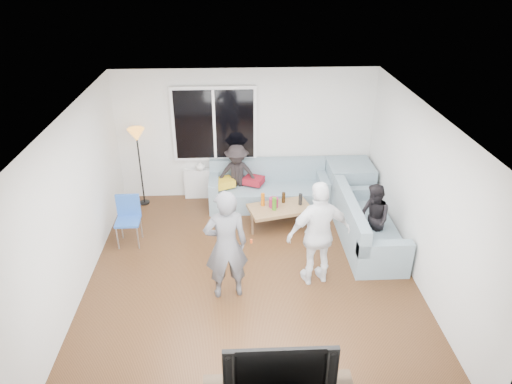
{
  "coord_description": "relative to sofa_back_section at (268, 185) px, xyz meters",
  "views": [
    {
      "loc": [
        -0.21,
        -5.93,
        4.53
      ],
      "look_at": [
        0.1,
        0.6,
        1.15
      ],
      "focal_mm": 33.0,
      "sensor_mm": 36.0,
      "label": 1
    }
  ],
  "objects": [
    {
      "name": "coffee_table",
      "position": [
        0.15,
        -0.84,
        -0.22
      ],
      "size": [
        1.21,
        0.86,
        0.4
      ],
      "primitive_type": "cube",
      "rotation": [
        0.0,
        0.0,
        0.25
      ],
      "color": "#9C714B",
      "rests_on": "floor"
    },
    {
      "name": "cushion_red",
      "position": [
        -0.28,
        0.06,
        0.09
      ],
      "size": [
        0.45,
        0.42,
        0.13
      ],
      "primitive_type": "cube",
      "rotation": [
        0.0,
        0.0,
        -0.44
      ],
      "color": "maroon",
      "rests_on": "sofa_back_section"
    },
    {
      "name": "bottle_c",
      "position": [
        0.23,
        -0.66,
        0.07
      ],
      "size": [
        0.07,
        0.07,
        0.2
      ],
      "primitive_type": "cylinder",
      "color": "black",
      "rests_on": "coffee_table"
    },
    {
      "name": "potted_plant",
      "position": [
        -0.6,
        0.35,
        0.39
      ],
      "size": [
        0.26,
        0.23,
        0.39
      ],
      "primitive_type": "imported",
      "rotation": [
        0.0,
        0.0,
        0.3
      ],
      "color": "#2F6C2B",
      "rests_on": "radiator"
    },
    {
      "name": "window_glass",
      "position": [
        -1.02,
        0.38,
        1.12
      ],
      "size": [
        1.5,
        0.02,
        1.35
      ],
      "primitive_type": "cube",
      "color": "black",
      "rests_on": "window_frame"
    },
    {
      "name": "bottle_b",
      "position": [
        0.04,
        -0.93,
        0.1
      ],
      "size": [
        0.08,
        0.08,
        0.24
      ],
      "primitive_type": "cylinder",
      "color": "#387916",
      "rests_on": "coffee_table"
    },
    {
      "name": "side_chair",
      "position": [
        -2.47,
        -1.28,
        0.01
      ],
      "size": [
        0.41,
        0.41,
        0.86
      ],
      "primitive_type": null,
      "rotation": [
        0.0,
        0.0,
        0.03
      ],
      "color": "#2856AF",
      "rests_on": "floor"
    },
    {
      "name": "wall_back",
      "position": [
        -0.42,
        0.5,
        0.88
      ],
      "size": [
        5.0,
        0.04,
        2.6
      ],
      "primitive_type": "cube",
      "color": "silver",
      "rests_on": "ground"
    },
    {
      "name": "player_left",
      "position": [
        -0.79,
        -2.7,
        0.43
      ],
      "size": [
        0.68,
        0.5,
        1.7
      ],
      "primitive_type": "imported",
      "rotation": [
        0.0,
        0.0,
        3.3
      ],
      "color": "#4E4E53",
      "rests_on": "floor"
    },
    {
      "name": "sofa_back_section",
      "position": [
        0.0,
        0.0,
        0.0
      ],
      "size": [
        2.3,
        0.85,
        0.85
      ],
      "primitive_type": null,
      "color": "gray",
      "rests_on": "floor"
    },
    {
      "name": "bottle_e",
      "position": [
        0.53,
        -0.76,
        0.08
      ],
      "size": [
        0.07,
        0.07,
        0.22
      ],
      "primitive_type": "cylinder",
      "color": "black",
      "rests_on": "coffee_table"
    },
    {
      "name": "television",
      "position": [
        -0.23,
        -4.77,
        0.35
      ],
      "size": [
        1.15,
        0.15,
        0.66
      ],
      "primitive_type": "imported",
      "color": "black",
      "rests_on": "tv_console"
    },
    {
      "name": "wall_left",
      "position": [
        -2.94,
        -2.27,
        0.88
      ],
      "size": [
        0.04,
        5.5,
        2.6
      ],
      "primitive_type": "cube",
      "color": "silver",
      "rests_on": "ground"
    },
    {
      "name": "floor",
      "position": [
        -0.42,
        -2.27,
        -0.45
      ],
      "size": [
        5.0,
        5.5,
        0.04
      ],
      "primitive_type": "cube",
      "color": "#56351C",
      "rests_on": "ground"
    },
    {
      "name": "ceiling",
      "position": [
        -0.42,
        -2.27,
        2.2
      ],
      "size": [
        5.0,
        5.5,
        0.04
      ],
      "primitive_type": "cube",
      "color": "white",
      "rests_on": "ground"
    },
    {
      "name": "radiator",
      "position": [
        -1.02,
        0.38,
        -0.11
      ],
      "size": [
        1.3,
        0.12,
        0.62
      ],
      "primitive_type": "cube",
      "color": "silver",
      "rests_on": "floor"
    },
    {
      "name": "bottle_a",
      "position": [
        -0.16,
        -0.76,
        0.1
      ],
      "size": [
        0.07,
        0.07,
        0.24
      ],
      "primitive_type": "cylinder",
      "color": "#C55D0B",
      "rests_on": "coffee_table"
    },
    {
      "name": "spectator_back",
      "position": [
        -0.61,
        0.03,
        0.21
      ],
      "size": [
        0.85,
        0.52,
        1.27
      ],
      "primitive_type": "imported",
      "rotation": [
        0.0,
        0.0,
        -0.06
      ],
      "color": "black",
      "rests_on": "floor"
    },
    {
      "name": "pitcher",
      "position": [
        0.04,
        -0.81,
        0.06
      ],
      "size": [
        0.17,
        0.17,
        0.17
      ],
      "primitive_type": "cylinder",
      "color": "maroon",
      "rests_on": "coffee_table"
    },
    {
      "name": "window_frame",
      "position": [
        -1.02,
        0.42,
        1.12
      ],
      "size": [
        1.62,
        0.06,
        1.47
      ],
      "primitive_type": "cube",
      "color": "white",
      "rests_on": "wall_back"
    },
    {
      "name": "spectator_right",
      "position": [
        1.6,
        -1.68,
        0.18
      ],
      "size": [
        0.58,
        0.68,
        1.21
      ],
      "primitive_type": "imported",
      "rotation": [
        0.0,
        0.0,
        -1.34
      ],
      "color": "black",
      "rests_on": "floor"
    },
    {
      "name": "cushion_yellow",
      "position": [
        -0.87,
        -0.02,
        0.09
      ],
      "size": [
        0.48,
        0.45,
        0.14
      ],
      "primitive_type": "cube",
      "rotation": [
        0.0,
        0.0,
        0.44
      ],
      "color": "gold",
      "rests_on": "sofa_back_section"
    },
    {
      "name": "player_right",
      "position": [
        0.56,
        -2.43,
        0.41
      ],
      "size": [
        1.04,
        0.6,
        1.67
      ],
      "primitive_type": "imported",
      "rotation": [
        0.0,
        0.0,
        3.36
      ],
      "color": "white",
      "rests_on": "floor"
    },
    {
      "name": "floor_lamp",
      "position": [
        -2.47,
        0.17,
        0.36
      ],
      "size": [
        0.32,
        0.32,
        1.56
      ],
      "primitive_type": null,
      "color": "orange",
      "rests_on": "floor"
    },
    {
      "name": "wall_right",
      "position": [
        2.1,
        -2.27,
        0.88
      ],
      "size": [
        0.04,
        5.5,
        2.6
      ],
      "primitive_type": "cube",
      "color": "silver",
      "rests_on": "ground"
    },
    {
      "name": "vase",
      "position": [
        -1.33,
        0.35,
        0.29
      ],
      "size": [
        0.2,
        0.2,
        0.18
      ],
      "primitive_type": "imported",
      "rotation": [
        0.0,
        0.0,
        0.16
      ],
      "color": "silver",
      "rests_on": "radiator"
    },
    {
      "name": "sofa_corner",
      "position": [
        1.59,
        0.0,
        0.0
      ],
      "size": [
        0.85,
        0.85,
        0.85
      ],
      "primitive_type": "cube",
      "color": "gray",
      "rests_on": "floor"
    },
    {
      "name": "window_mullion",
      "position": [
        -1.02,
        0.37,
        1.12
      ],
      "size": [
        0.05,
        0.03,
        1.35
      ],
      "primitive_type": "cube",
      "color": "white",
      "rests_on": "window_frame"
    },
    {
      "name": "wall_front",
      "position": [
        -0.42,
        -5.04,
        0.88
      ],
      "size": [
        5.0,
        0.04,
        2.6
      ],
      "primitive_type": "cube",
      "color": "silver",
      "rests_on": "ground"
    },
    {
      "name": "sofa_right_section",
      "position": [
        1.6,
        -1.48,
        0.0
      ],
      "size": [
        2.0,
        0.85,
        0.85
      ],
      "primitive_type": null,
      "rotation": [
        0.0,
        0.0,
        1.57
      ],
      "color": "gray",
      "rests_on": "floor"
    }
  ]
}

